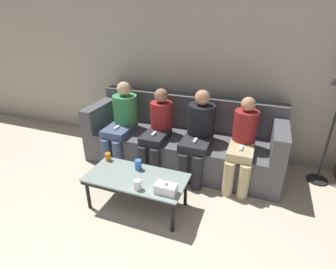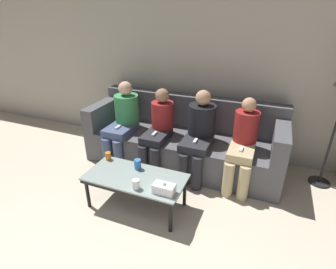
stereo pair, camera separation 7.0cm
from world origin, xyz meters
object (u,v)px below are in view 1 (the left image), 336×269
at_px(cup_near_right, 138,185).
at_px(tissue_box, 166,189).
at_px(seated_person_left_end, 122,120).
at_px(seated_person_right_end, 243,141).
at_px(seated_person_mid_right, 199,131).
at_px(cup_near_left, 108,157).
at_px(coffee_table, 136,180).
at_px(couch, 183,141).
at_px(cup_far_center, 138,165).
at_px(seated_person_mid_left, 158,128).

bearing_deg(cup_near_right, tissue_box, 8.46).
bearing_deg(seated_person_left_end, seated_person_right_end, -0.78).
height_order(tissue_box, seated_person_mid_right, seated_person_mid_right).
height_order(cup_near_left, cup_near_right, cup_near_right).
bearing_deg(tissue_box, coffee_table, 160.13).
height_order(cup_near_left, tissue_box, tissue_box).
bearing_deg(couch, cup_near_right, -92.36).
bearing_deg(cup_near_left, tissue_box, -21.18).
bearing_deg(coffee_table, seated_person_right_end, 41.59).
bearing_deg(cup_near_left, cup_far_center, -6.76).
xyz_separation_m(couch, tissue_box, (0.23, -1.29, 0.12)).
xyz_separation_m(cup_near_left, seated_person_mid_left, (0.36, 0.71, 0.14)).
xyz_separation_m(seated_person_mid_left, seated_person_mid_right, (0.56, 0.02, 0.03)).
xyz_separation_m(tissue_box, seated_person_right_end, (0.61, 1.05, 0.14)).
xyz_separation_m(couch, cup_near_left, (-0.64, -0.95, 0.11)).
xyz_separation_m(coffee_table, seated_person_mid_right, (0.45, 0.93, 0.26)).
bearing_deg(seated_person_mid_left, cup_near_right, -78.22).
bearing_deg(seated_person_right_end, tissue_box, -120.32).
distance_m(cup_far_center, seated_person_right_end, 1.31).
xyz_separation_m(cup_near_left, seated_person_mid_right, (0.93, 0.73, 0.17)).
height_order(tissue_box, seated_person_mid_left, seated_person_mid_left).
relative_size(seated_person_left_end, seated_person_right_end, 1.03).
bearing_deg(seated_person_mid_left, seated_person_left_end, 177.71).
height_order(cup_near_right, seated_person_left_end, seated_person_left_end).
distance_m(seated_person_mid_left, seated_person_mid_right, 0.57).
relative_size(cup_near_left, seated_person_mid_right, 0.08).
xyz_separation_m(seated_person_mid_left, seated_person_right_end, (1.13, -0.00, -0.00)).
bearing_deg(seated_person_right_end, seated_person_left_end, 179.22).
bearing_deg(seated_person_mid_right, coffee_table, -115.96).
distance_m(coffee_table, seated_person_mid_right, 1.06).
height_order(seated_person_left_end, seated_person_mid_left, seated_person_left_end).
bearing_deg(couch, seated_person_mid_left, -139.47).
distance_m(cup_near_left, seated_person_mid_left, 0.81).
bearing_deg(seated_person_right_end, seated_person_mid_right, 177.47).
relative_size(cup_near_right, seated_person_right_end, 0.09).
bearing_deg(coffee_table, cup_far_center, 107.23).
relative_size(coffee_table, cup_near_right, 10.45).
bearing_deg(seated_person_mid_left, seated_person_mid_right, 2.47).
bearing_deg(couch, cup_near_left, -124.21).
bearing_deg(tissue_box, cup_near_left, 158.82).
height_order(cup_near_left, seated_person_mid_left, seated_person_mid_left).
relative_size(cup_near_left, cup_far_center, 0.81).
distance_m(cup_near_right, tissue_box, 0.29).
height_order(cup_far_center, seated_person_mid_left, seated_person_mid_left).
bearing_deg(cup_near_right, coffee_table, 121.07).
height_order(couch, seated_person_mid_left, seated_person_mid_left).
bearing_deg(seated_person_right_end, seated_person_mid_left, 179.97).
xyz_separation_m(cup_near_left, seated_person_right_end, (1.49, 0.71, 0.14)).
bearing_deg(coffee_table, couch, 81.61).
bearing_deg(seated_person_left_end, coffee_table, -53.73).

